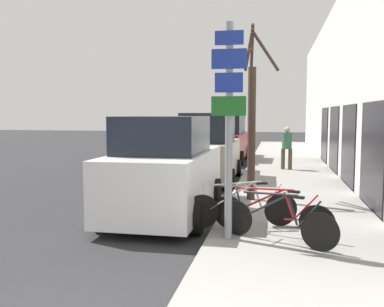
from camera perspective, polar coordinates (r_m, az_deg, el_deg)
name	(u,v)px	position (r m, az deg, el deg)	size (l,w,h in m)	color
ground_plane	(211,181)	(14.48, 2.59, -3.64)	(80.00, 80.00, 0.00)	#28282B
sidewalk_curb	(288,170)	(17.09, 12.68, -2.14)	(3.20, 32.00, 0.15)	gray
building_facade	(338,88)	(17.04, 18.85, 8.26)	(0.23, 32.00, 6.50)	silver
signpost	(229,123)	(7.07, 4.94, 4.12)	(0.57, 0.15, 3.58)	gray
bicycle_0	(276,221)	(7.17, 11.08, -8.81)	(1.90, 0.92, 0.84)	black
bicycle_1	(271,214)	(7.63, 10.43, -7.93)	(2.11, 0.79, 0.84)	black
bicycle_2	(242,207)	(8.03, 6.66, -7.16)	(2.03, 0.73, 0.86)	black
parked_car_0	(165,171)	(9.34, -3.61, -2.33)	(2.08, 4.24, 2.20)	silver
parked_car_1	(209,151)	(14.30, 2.25, 0.36)	(1.97, 4.23, 2.28)	gray
parked_car_2	(226,140)	(20.20, 4.59, 1.75)	(2.05, 4.71, 2.22)	maroon
pedestrian_near	(287,145)	(16.58, 12.53, 1.14)	(0.41, 0.36, 1.62)	#4C3D2D
street_tree	(252,118)	(10.55, 7.95, 4.71)	(1.47, 1.20, 4.25)	#3D2D23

